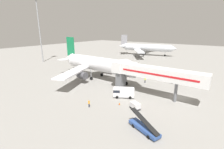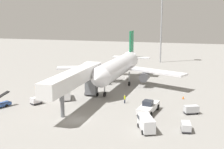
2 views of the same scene
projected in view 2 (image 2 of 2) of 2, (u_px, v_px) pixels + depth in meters
ground_plane at (77, 120)px, 52.90m from camera, size 300.00×300.00×0.00m
airplane_at_gate at (119, 66)px, 77.44m from camera, size 34.83×34.47×13.37m
jet_bridge at (76, 78)px, 59.52m from camera, size 3.45×23.46×7.54m
pushback_tug at (148, 107)px, 56.47m from camera, size 3.44×7.50×2.48m
service_van_mid_left at (64, 93)px, 65.92m from camera, size 4.39×5.43×2.34m
service_van_outer_left at (146, 122)px, 47.98m from camera, size 3.67×5.22×2.27m
baggage_cart_far_left at (186, 126)px, 47.68m from camera, size 1.79×2.85×1.41m
baggage_cart_near_right at (191, 109)px, 55.93m from camera, size 2.92×2.38×1.59m
baggage_cart_far_center at (36, 100)px, 61.99m from camera, size 2.12×2.50×1.46m
ground_crew_worker_foreground at (35, 89)px, 71.29m from camera, size 0.43×0.43×1.69m
ground_crew_worker_midground at (125, 99)px, 62.66m from camera, size 0.36×0.36×1.80m
safety_cone_alpha at (183, 97)px, 65.90m from camera, size 0.46×0.46×0.70m
safety_cone_bravo at (44, 98)px, 65.71m from camera, size 0.37×0.37×0.57m
apron_light_mast at (162, 6)px, 111.85m from camera, size 2.40×2.40×31.58m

